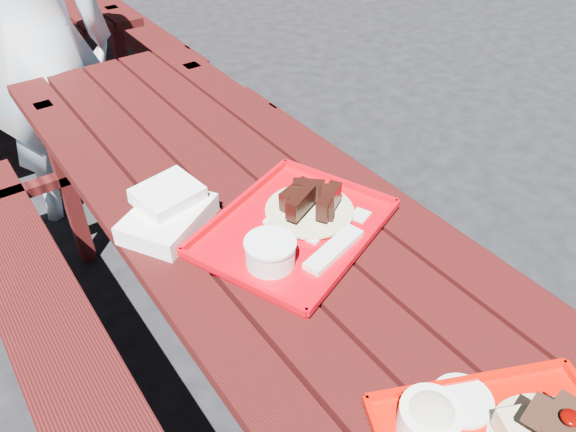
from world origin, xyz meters
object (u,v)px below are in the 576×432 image
(far_tray, at_px, (295,228))
(person, at_px, (40,46))
(picnic_table_far, at_px, (12,6))
(picnic_table_near, at_px, (259,259))

(far_tray, distance_m, person, 1.50)
(picnic_table_far, height_order, far_tray, far_tray)
(picnic_table_far, bearing_deg, picnic_table_near, -90.00)
(picnic_table_far, distance_m, far_tray, 2.96)
(picnic_table_near, distance_m, picnic_table_far, 2.80)
(picnic_table_near, bearing_deg, person, 97.85)
(picnic_table_far, relative_size, far_tray, 4.07)
(picnic_table_far, bearing_deg, far_tray, -89.62)
(picnic_table_near, relative_size, person, 1.47)
(picnic_table_near, distance_m, person, 1.37)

